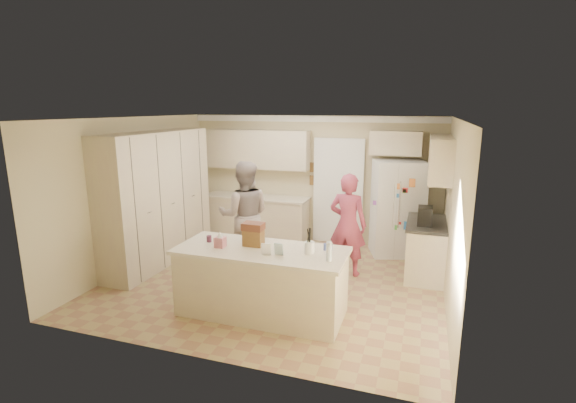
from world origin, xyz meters
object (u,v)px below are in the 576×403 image
(refrigerator, at_px, (397,208))
(tissue_box, at_px, (220,242))
(teen_boy, at_px, (244,215))
(utensil_crock, at_px, (309,247))
(island_base, at_px, (262,283))
(coffee_maker, at_px, (425,216))
(teen_girl, at_px, (348,225))
(dollhouse_body, at_px, (253,238))

(refrigerator, bearing_deg, tissue_box, -141.31)
(teen_boy, bearing_deg, utensil_crock, 115.56)
(refrigerator, bearing_deg, island_base, -134.55)
(teen_boy, bearing_deg, tissue_box, 81.40)
(coffee_maker, xyz_separation_m, teen_girl, (-1.20, -0.16, -0.21))
(coffee_maker, distance_m, dollhouse_body, 2.84)
(refrigerator, bearing_deg, coffee_maker, -83.43)
(refrigerator, distance_m, dollhouse_body, 3.38)
(coffee_maker, distance_m, island_base, 2.87)
(utensil_crock, height_order, teen_girl, teen_girl)
(refrigerator, relative_size, utensil_crock, 12.00)
(utensil_crock, xyz_separation_m, teen_boy, (-1.56, 1.47, -0.06))
(refrigerator, bearing_deg, utensil_crock, -124.25)
(utensil_crock, bearing_deg, teen_girl, 83.35)
(coffee_maker, height_order, island_base, coffee_maker)
(coffee_maker, xyz_separation_m, teen_boy, (-2.96, -0.38, -0.13))
(island_base, relative_size, utensil_crock, 14.67)
(tissue_box, bearing_deg, refrigerator, 55.93)
(dollhouse_body, bearing_deg, refrigerator, 59.65)
(island_base, bearing_deg, teen_boy, 121.11)
(refrigerator, xyz_separation_m, teen_boy, (-2.47, -1.50, 0.04))
(coffee_maker, bearing_deg, utensil_crock, -127.12)
(island_base, height_order, teen_boy, teen_boy)
(tissue_box, distance_m, dollhouse_body, 0.45)
(island_base, distance_m, dollhouse_body, 0.62)
(utensil_crock, distance_m, teen_boy, 2.14)
(island_base, height_order, tissue_box, tissue_box)
(island_base, bearing_deg, teen_girl, 64.05)
(coffee_maker, xyz_separation_m, dollhouse_body, (-2.20, -1.80, -0.03))
(island_base, distance_m, teen_boy, 1.84)
(coffee_maker, relative_size, island_base, 0.14)
(utensil_crock, bearing_deg, refrigerator, 72.99)
(coffee_maker, height_order, teen_girl, teen_girl)
(dollhouse_body, xyz_separation_m, teen_girl, (1.00, 1.64, -0.17))
(refrigerator, height_order, teen_girl, refrigerator)
(island_base, bearing_deg, refrigerator, 62.69)
(tissue_box, bearing_deg, island_base, 10.30)
(island_base, height_order, teen_girl, teen_girl)
(tissue_box, bearing_deg, coffee_maker, 37.57)
(refrigerator, distance_m, utensil_crock, 3.10)
(coffee_maker, distance_m, teen_boy, 2.99)
(tissue_box, relative_size, teen_girl, 0.08)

